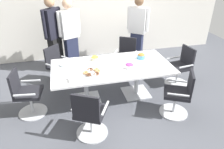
# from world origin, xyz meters

# --- Properties ---
(ground_plane) EXTENTS (10.00, 10.00, 0.01)m
(ground_plane) POSITION_xyz_m (0.00, 0.00, -0.01)
(ground_plane) COLOR #4C4F56
(back_wall) EXTENTS (8.00, 0.10, 2.80)m
(back_wall) POSITION_xyz_m (0.00, 2.40, 1.40)
(back_wall) COLOR white
(back_wall) RESTS_ON ground
(conference_table) EXTENTS (2.40, 1.20, 0.75)m
(conference_table) POSITION_xyz_m (0.00, 0.00, 0.63)
(conference_table) COLOR white
(conference_table) RESTS_ON ground
(office_chair_0) EXTENTS (0.73, 0.73, 0.91)m
(office_chair_0) POSITION_xyz_m (-0.62, -1.03, 0.41)
(office_chair_0) COLOR silver
(office_chair_0) RESTS_ON ground
(office_chair_1) EXTENTS (0.72, 0.72, 0.91)m
(office_chair_1) POSITION_xyz_m (1.08, -0.84, 0.41)
(office_chair_1) COLOR silver
(office_chair_1) RESTS_ON ground
(office_chair_2) EXTENTS (0.60, 0.60, 0.91)m
(office_chair_2) POSITION_xyz_m (1.68, 0.17, 0.41)
(office_chair_2) COLOR silver
(office_chair_2) RESTS_ON ground
(office_chair_3) EXTENTS (0.74, 0.74, 0.91)m
(office_chair_3) POSITION_xyz_m (0.62, 1.03, 0.41)
(office_chair_3) COLOR silver
(office_chair_3) RESTS_ON ground
(office_chair_4) EXTENTS (0.76, 0.76, 0.91)m
(office_chair_4) POSITION_xyz_m (-1.07, 0.86, 0.41)
(office_chair_4) COLOR silver
(office_chair_4) RESTS_ON ground
(office_chair_5) EXTENTS (0.60, 0.60, 0.91)m
(office_chair_5) POSITION_xyz_m (-1.68, -0.16, 0.41)
(office_chair_5) COLOR silver
(office_chair_5) RESTS_ON ground
(person_standing_0) EXTENTS (0.47, 0.50, 1.89)m
(person_standing_0) POSITION_xyz_m (-1.11, 1.61, 1.00)
(person_standing_0) COLOR black
(person_standing_0) RESTS_ON ground
(person_standing_1) EXTENTS (0.59, 0.37, 1.83)m
(person_standing_1) POSITION_xyz_m (-0.71, 1.62, 0.96)
(person_standing_1) COLOR #232842
(person_standing_1) RESTS_ON ground
(person_standing_2) EXTENTS (0.53, 0.45, 1.82)m
(person_standing_2) POSITION_xyz_m (1.11, 1.60, 0.95)
(person_standing_2) COLOR #232842
(person_standing_2) RESTS_ON ground
(snack_bowl_candy_mix) EXTENTS (0.18, 0.18, 0.11)m
(snack_bowl_candy_mix) POSITION_xyz_m (0.31, -0.18, 0.80)
(snack_bowl_candy_mix) COLOR white
(snack_bowl_candy_mix) RESTS_ON conference_table
(snack_bowl_pretzels) EXTENTS (0.17, 0.17, 0.12)m
(snack_bowl_pretzels) POSITION_xyz_m (0.70, 0.19, 0.81)
(snack_bowl_pretzels) COLOR #4C9EC6
(snack_bowl_pretzels) RESTS_ON conference_table
(snack_bowl_chips_yellow) EXTENTS (0.18, 0.18, 0.10)m
(snack_bowl_chips_yellow) POSITION_xyz_m (-0.29, 0.35, 0.80)
(snack_bowl_chips_yellow) COLOR beige
(snack_bowl_chips_yellow) RESTS_ON conference_table
(donut_platter) EXTENTS (0.34, 0.34, 0.04)m
(donut_platter) POSITION_xyz_m (-0.44, -0.21, 0.77)
(donut_platter) COLOR white
(donut_platter) RESTS_ON conference_table
(plate_stack) EXTENTS (0.20, 0.20, 0.04)m
(plate_stack) POSITION_xyz_m (-0.93, 0.24, 0.77)
(plate_stack) COLOR white
(plate_stack) RESTS_ON conference_table
(napkin_pile) EXTENTS (0.17, 0.17, 0.06)m
(napkin_pile) POSITION_xyz_m (-0.80, -0.40, 0.78)
(napkin_pile) COLOR white
(napkin_pile) RESTS_ON conference_table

